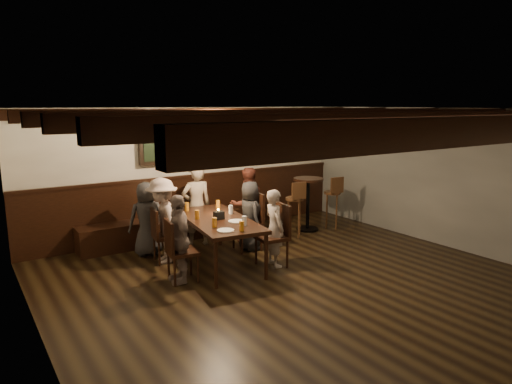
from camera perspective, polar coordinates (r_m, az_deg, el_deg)
room at (r=7.60m, az=-5.32°, el=0.38°), size 7.00×7.00×7.00m
dining_table at (r=7.06m, az=-4.78°, el=-3.79°), size 1.15×2.05×0.73m
chair_left_near at (r=7.38m, az=-11.24°, el=-6.56°), size 0.45×0.45×0.87m
chair_left_far at (r=6.56m, az=-9.27°, el=-8.68°), size 0.46×0.46×0.89m
chair_right_near at (r=7.83m, az=-0.95°, el=-5.08°), size 0.51×0.51×0.98m
chair_right_far at (r=7.05m, az=2.10°, el=-6.93°), size 0.50×0.50×0.96m
person_bench_left at (r=7.68m, az=-13.48°, el=-3.28°), size 0.65×0.47×1.23m
person_bench_centre at (r=8.02m, az=-7.44°, el=-1.70°), size 0.57×0.42×1.43m
person_bench_right at (r=8.20m, az=-1.12°, el=-1.62°), size 0.72×0.60×1.35m
person_left_near at (r=7.27m, az=-11.60°, el=-3.51°), size 0.62×0.93×1.35m
person_left_far at (r=6.44m, az=-9.64°, el=-5.77°), size 0.41×0.77×1.25m
person_right_near at (r=7.76m, az=-0.76°, el=-2.97°), size 0.46×0.63×1.18m
person_right_far at (r=6.98m, az=2.33°, el=-4.52°), size 0.35×0.47×1.20m
pint_a at (r=7.59m, az=-8.65°, el=-1.83°), size 0.07×0.07×0.14m
pint_b at (r=7.71m, az=-4.77°, el=-1.55°), size 0.07×0.07×0.14m
pint_c at (r=7.03m, az=-7.38°, el=-2.83°), size 0.07×0.07×0.14m
pint_d at (r=7.32m, az=-3.15°, el=-2.20°), size 0.07×0.07×0.14m
pint_e at (r=6.55m, az=-5.21°, el=-3.81°), size 0.07×0.07×0.14m
pint_f at (r=6.61m, az=-1.49°, el=-3.62°), size 0.07×0.07×0.14m
pint_g at (r=6.33m, az=-1.81°, el=-4.28°), size 0.07×0.07×0.14m
plate_near at (r=6.36m, az=-3.83°, el=-4.81°), size 0.24×0.24×0.01m
plate_far at (r=6.84m, az=-2.49°, el=-3.67°), size 0.24×0.24×0.01m
condiment_caddy at (r=6.99m, az=-4.65°, el=-2.94°), size 0.15×0.10×0.12m
candle at (r=7.36m, az=-4.74°, el=-2.52°), size 0.05×0.05×0.05m
high_top_table at (r=8.99m, az=6.52°, el=-0.51°), size 0.59×0.59×1.04m
bar_stool_left at (r=8.59m, az=4.81°, el=-3.02°), size 0.34×0.36×1.06m
bar_stool_right at (r=9.27m, az=9.47°, el=-2.10°), size 0.34×0.36×1.06m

